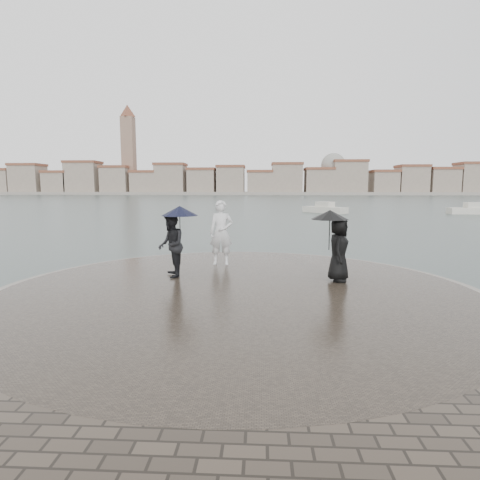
{
  "coord_description": "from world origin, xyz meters",
  "views": [
    {
      "loc": [
        0.59,
        -6.38,
        2.91
      ],
      "look_at": [
        0.0,
        4.8,
        1.45
      ],
      "focal_mm": 30.0,
      "sensor_mm": 36.0,
      "label": 1
    }
  ],
  "objects": [
    {
      "name": "ground",
      "position": [
        0.0,
        0.0,
        0.0
      ],
      "size": [
        400.0,
        400.0,
        0.0
      ],
      "primitive_type": "plane",
      "color": "#2B3835",
      "rests_on": "ground"
    },
    {
      "name": "kerb_ring",
      "position": [
        0.0,
        3.5,
        0.16
      ],
      "size": [
        12.5,
        12.5,
        0.32
      ],
      "primitive_type": "cylinder",
      "color": "gray",
      "rests_on": "ground"
    },
    {
      "name": "quay_tip",
      "position": [
        0.0,
        3.5,
        0.18
      ],
      "size": [
        11.9,
        11.9,
        0.36
      ],
      "primitive_type": "cylinder",
      "color": "#2D261E",
      "rests_on": "ground"
    },
    {
      "name": "statue",
      "position": [
        -0.73,
        6.81,
        1.43
      ],
      "size": [
        0.79,
        0.53,
        2.14
      ],
      "primitive_type": "imported",
      "rotation": [
        0.0,
        0.0,
        0.02
      ],
      "color": "silver",
      "rests_on": "quay_tip"
    },
    {
      "name": "visitor_left",
      "position": [
        -1.92,
        4.85,
        1.5
      ],
      "size": [
        1.25,
        1.16,
        2.04
      ],
      "color": "black",
      "rests_on": "quay_tip"
    },
    {
      "name": "visitor_right",
      "position": [
        2.65,
        4.58,
        1.48
      ],
      "size": [
        1.15,
        1.11,
        1.95
      ],
      "color": "black",
      "rests_on": "quay_tip"
    },
    {
      "name": "far_skyline",
      "position": [
        -6.29,
        160.71,
        5.61
      ],
      "size": [
        260.0,
        20.0,
        37.0
      ],
      "color": "gray",
      "rests_on": "ground"
    },
    {
      "name": "boats",
      "position": [
        16.19,
        40.29,
        0.38
      ],
      "size": [
        21.53,
        5.15,
        1.5
      ],
      "color": "beige",
      "rests_on": "ground"
    }
  ]
}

